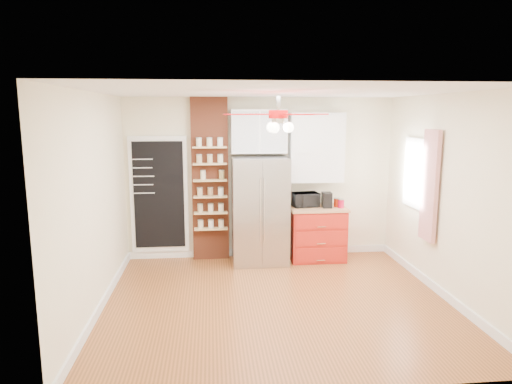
{
  "coord_description": "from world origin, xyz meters",
  "views": [
    {
      "loc": [
        -0.83,
        -5.61,
        2.45
      ],
      "look_at": [
        -0.19,
        0.9,
        1.31
      ],
      "focal_mm": 32.0,
      "sensor_mm": 36.0,
      "label": 1
    }
  ],
  "objects": [
    {
      "name": "red_cabinet",
      "position": [
        0.92,
        1.68,
        0.45
      ],
      "size": [
        0.94,
        0.64,
        0.9
      ],
      "color": "#B52015",
      "rests_on": "floor"
    },
    {
      "name": "ceiling",
      "position": [
        0.0,
        0.0,
        2.7
      ],
      "size": [
        4.5,
        4.5,
        0.0
      ],
      "primitive_type": "plane",
      "color": "white",
      "rests_on": "wall_back"
    },
    {
      "name": "upper_glass_cabinet",
      "position": [
        -0.05,
        1.82,
        2.15
      ],
      "size": [
        0.9,
        0.35,
        0.7
      ],
      "primitive_type": "cube",
      "color": "white",
      "rests_on": "wall_back"
    },
    {
      "name": "coffee_maker",
      "position": [
        1.06,
        1.62,
        1.03
      ],
      "size": [
        0.16,
        0.19,
        0.25
      ],
      "primitive_type": "cube",
      "rotation": [
        0.0,
        0.0,
        -0.04
      ],
      "color": "black",
      "rests_on": "red_cabinet"
    },
    {
      "name": "canister_left",
      "position": [
        1.29,
        1.57,
        0.97
      ],
      "size": [
        0.12,
        0.12,
        0.14
      ],
      "primitive_type": "cylinder",
      "rotation": [
        0.0,
        0.0,
        0.27
      ],
      "color": "#AC0929",
      "rests_on": "red_cabinet"
    },
    {
      "name": "pantry_jar_oats",
      "position": [
        -0.96,
        1.8,
        1.44
      ],
      "size": [
        0.11,
        0.11,
        0.14
      ],
      "primitive_type": "cylinder",
      "rotation": [
        0.0,
        0.0,
        0.28
      ],
      "color": "beige",
      "rests_on": "brick_pillar"
    },
    {
      "name": "wall_right",
      "position": [
        2.25,
        0.0,
        1.35
      ],
      "size": [
        0.02,
        4.0,
        2.7
      ],
      "primitive_type": "cube",
      "color": "beige",
      "rests_on": "floor"
    },
    {
      "name": "pantry_jar_beans",
      "position": [
        -0.66,
        1.78,
        1.44
      ],
      "size": [
        0.11,
        0.11,
        0.14
      ],
      "primitive_type": "cylinder",
      "rotation": [
        0.0,
        0.0,
        -0.29
      ],
      "color": "olive",
      "rests_on": "brick_pillar"
    },
    {
      "name": "canister_right",
      "position": [
        1.24,
        1.66,
        0.97
      ],
      "size": [
        0.1,
        0.1,
        0.14
      ],
      "primitive_type": "cylinder",
      "rotation": [
        0.0,
        0.0,
        -0.06
      ],
      "color": "#AA2109",
      "rests_on": "red_cabinet"
    },
    {
      "name": "wall_back",
      "position": [
        0.0,
        2.0,
        1.35
      ],
      "size": [
        4.5,
        0.02,
        2.7
      ],
      "primitive_type": "cube",
      "color": "beige",
      "rests_on": "floor"
    },
    {
      "name": "window",
      "position": [
        2.23,
        0.9,
        1.55
      ],
      "size": [
        0.04,
        0.75,
        1.05
      ],
      "primitive_type": "cube",
      "color": "white",
      "rests_on": "wall_right"
    },
    {
      "name": "fridge",
      "position": [
        -0.05,
        1.63,
        0.88
      ],
      "size": [
        0.9,
        0.7,
        1.75
      ],
      "primitive_type": "cube",
      "color": "#A7A6AB",
      "rests_on": "floor"
    },
    {
      "name": "brick_pillar",
      "position": [
        -0.85,
        1.92,
        1.35
      ],
      "size": [
        0.6,
        0.16,
        2.7
      ],
      "primitive_type": "cube",
      "color": "brown",
      "rests_on": "floor"
    },
    {
      "name": "upper_shelf_unit",
      "position": [
        0.92,
        1.85,
        1.88
      ],
      "size": [
        0.9,
        0.3,
        1.15
      ],
      "primitive_type": "cube",
      "color": "white",
      "rests_on": "wall_back"
    },
    {
      "name": "toaster_oven",
      "position": [
        0.72,
        1.73,
        1.02
      ],
      "size": [
        0.47,
        0.35,
        0.24
      ],
      "primitive_type": "imported",
      "rotation": [
        0.0,
        0.0,
        0.16
      ],
      "color": "black",
      "rests_on": "red_cabinet"
    },
    {
      "name": "wall_front",
      "position": [
        0.0,
        -2.0,
        1.35
      ],
      "size": [
        4.5,
        0.02,
        2.7
      ],
      "primitive_type": "cube",
      "color": "beige",
      "rests_on": "floor"
    },
    {
      "name": "floor",
      "position": [
        0.0,
        0.0,
        0.0
      ],
      "size": [
        4.5,
        4.5,
        0.0
      ],
      "primitive_type": "plane",
      "color": "#995227",
      "rests_on": "ground"
    },
    {
      "name": "chalkboard",
      "position": [
        -1.7,
        1.96,
        1.1
      ],
      "size": [
        0.95,
        0.05,
        1.95
      ],
      "color": "white",
      "rests_on": "wall_back"
    },
    {
      "name": "curtain",
      "position": [
        2.18,
        0.35,
        1.45
      ],
      "size": [
        0.06,
        0.4,
        1.55
      ],
      "primitive_type": "cube",
      "color": "#B0171A",
      "rests_on": "wall_right"
    },
    {
      "name": "wall_left",
      "position": [
        -2.25,
        0.0,
        1.35
      ],
      "size": [
        0.02,
        4.0,
        2.7
      ],
      "primitive_type": "cube",
      "color": "beige",
      "rests_on": "floor"
    },
    {
      "name": "ceiling_fan",
      "position": [
        0.0,
        0.0,
        2.42
      ],
      "size": [
        1.4,
        1.4,
        0.44
      ],
      "color": "silver",
      "rests_on": "ceiling"
    }
  ]
}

